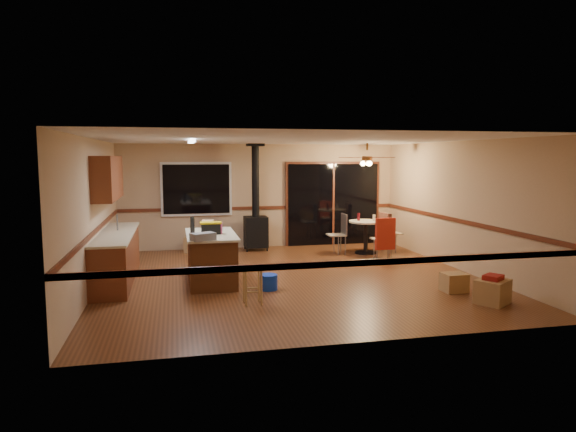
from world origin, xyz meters
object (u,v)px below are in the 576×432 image
object	(u,v)px
kitchen_island	(211,258)
bar_stool	(252,285)
chair_right	(386,228)
box_corner_b	(454,282)
box_corner_a	(493,292)
toolbox_black	(211,229)
box_under_window	(195,244)
blue_bucket	(268,282)
toolbox_grey	(203,237)
chair_left	(341,229)
chair_near	(385,234)
dining_table	(366,231)
wood_stove	(256,221)

from	to	relation	value
kitchen_island	bar_stool	distance (m)	1.64
chair_right	box_corner_b	distance (m)	3.67
box_corner_a	toolbox_black	bearing A→B (deg)	151.52
box_under_window	box_corner_a	world-z (taller)	box_corner_a
blue_bucket	toolbox_black	bearing A→B (deg)	142.92
box_under_window	toolbox_grey	bearing A→B (deg)	-89.90
chair_right	chair_left	bearing A→B (deg)	176.32
box_corner_b	chair_left	bearing A→B (deg)	102.32
toolbox_black	chair_near	xyz separation A→B (m)	(3.89, 1.23, -0.40)
blue_bucket	toolbox_grey	bearing A→B (deg)	178.46
toolbox_grey	toolbox_black	distance (m)	0.69
bar_stool	dining_table	world-z (taller)	dining_table
chair_right	box_corner_b	size ratio (longest dim) A/B	1.80
kitchen_island	chair_near	size ratio (longest dim) A/B	2.40
wood_stove	toolbox_black	world-z (taller)	wood_stove
chair_near	bar_stool	bearing A→B (deg)	-141.01
toolbox_black	box_corner_a	size ratio (longest dim) A/B	0.68
chair_right	box_corner_a	distance (m)	4.44
bar_stool	box_corner_b	bearing A→B (deg)	-0.08
bar_stool	chair_left	world-z (taller)	chair_left
toolbox_grey	bar_stool	xyz separation A→B (m)	(0.71, -0.82, -0.67)
bar_stool	box_corner_b	world-z (taller)	bar_stool
chair_near	box_corner_b	distance (m)	2.76
wood_stove	box_corner_b	world-z (taller)	wood_stove
toolbox_black	box_under_window	world-z (taller)	toolbox_black
bar_stool	box_corner_a	bearing A→B (deg)	-12.13
bar_stool	blue_bucket	bearing A→B (deg)	63.59
kitchen_island	toolbox_black	distance (m)	0.54
blue_bucket	dining_table	world-z (taller)	dining_table
kitchen_island	blue_bucket	xyz separation A→B (m)	(0.92, -0.75, -0.32)
kitchen_island	box_under_window	world-z (taller)	kitchen_island
bar_stool	chair_left	bearing A→B (deg)	54.28
kitchen_island	wood_stove	size ratio (longest dim) A/B	0.67
toolbox_black	box_corner_a	world-z (taller)	toolbox_black
toolbox_black	bar_stool	distance (m)	1.73
dining_table	box_corner_a	bearing A→B (deg)	-84.56
blue_bucket	chair_right	size ratio (longest dim) A/B	0.45
wood_stove	dining_table	distance (m)	2.68
kitchen_island	toolbox_grey	bearing A→B (deg)	-104.07
wood_stove	dining_table	world-z (taller)	wood_stove
chair_left	box_under_window	size ratio (longest dim) A/B	1.11
wood_stove	dining_table	xyz separation A→B (m)	(2.48, -0.99, -0.20)
chair_left	box_under_window	xyz separation A→B (m)	(-3.37, 0.94, -0.40)
chair_right	dining_table	bearing A→B (deg)	-176.89
blue_bucket	box_corner_b	size ratio (longest dim) A/B	0.82
blue_bucket	box_corner_a	xyz separation A→B (m)	(3.28, -1.58, 0.06)
wood_stove	toolbox_grey	bearing A→B (deg)	-111.44
chair_left	chair_near	xyz separation A→B (m)	(0.70, -0.98, 0.01)
chair_left	kitchen_island	bearing A→B (deg)	-145.90
wood_stove	dining_table	size ratio (longest dim) A/B	3.12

